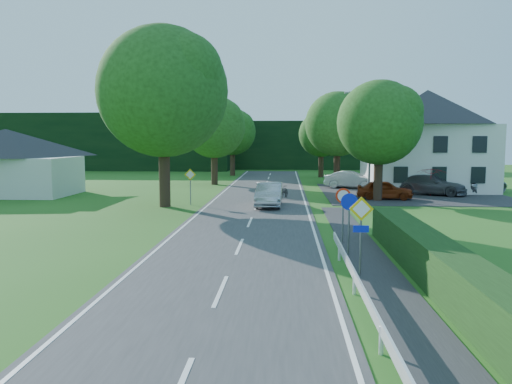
# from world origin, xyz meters

# --- Properties ---
(road) EXTENTS (7.00, 80.00, 0.04)m
(road) POSITION_xyz_m (0.00, 20.00, 0.02)
(road) COLOR #343537
(road) RESTS_ON ground
(footpath) EXTENTS (1.50, 44.00, 0.04)m
(footpath) POSITION_xyz_m (4.95, 2.00, 0.02)
(footpath) COLOR #262629
(footpath) RESTS_ON ground
(parking_pad) EXTENTS (14.00, 16.00, 0.04)m
(parking_pad) POSITION_xyz_m (12.00, 33.00, 0.02)
(parking_pad) COLOR #262629
(parking_pad) RESTS_ON ground
(line_edge_left) EXTENTS (0.12, 80.00, 0.01)m
(line_edge_left) POSITION_xyz_m (-3.25, 20.00, 0.04)
(line_edge_left) COLOR white
(line_edge_left) RESTS_ON road
(line_edge_right) EXTENTS (0.12, 80.00, 0.01)m
(line_edge_right) POSITION_xyz_m (3.25, 20.00, 0.04)
(line_edge_right) COLOR white
(line_edge_right) RESTS_ON road
(line_centre) EXTENTS (0.12, 80.00, 0.01)m
(line_centre) POSITION_xyz_m (0.00, 20.00, 0.04)
(line_centre) COLOR white
(line_centre) RESTS_ON road
(tree_main) EXTENTS (9.40, 9.40, 11.64)m
(tree_main) POSITION_xyz_m (-6.00, 24.00, 5.82)
(tree_main) COLOR #204314
(tree_main) RESTS_ON ground
(tree_left_far) EXTENTS (7.00, 7.00, 8.58)m
(tree_left_far) POSITION_xyz_m (-5.00, 40.00, 4.29)
(tree_left_far) COLOR #204314
(tree_left_far) RESTS_ON ground
(tree_right_far) EXTENTS (7.40, 7.40, 9.09)m
(tree_right_far) POSITION_xyz_m (7.00, 42.00, 4.54)
(tree_right_far) COLOR #204314
(tree_right_far) RESTS_ON ground
(tree_left_back) EXTENTS (6.60, 6.60, 8.07)m
(tree_left_back) POSITION_xyz_m (-4.50, 52.00, 4.04)
(tree_left_back) COLOR #204314
(tree_left_back) RESTS_ON ground
(tree_right_back) EXTENTS (6.20, 6.20, 7.56)m
(tree_right_back) POSITION_xyz_m (6.00, 50.00, 3.78)
(tree_right_back) COLOR #204314
(tree_right_back) RESTS_ON ground
(tree_right_mid) EXTENTS (7.00, 7.00, 8.58)m
(tree_right_mid) POSITION_xyz_m (8.50, 28.00, 4.29)
(tree_right_mid) COLOR #204314
(tree_right_mid) RESTS_ON ground
(treeline_left) EXTENTS (44.00, 6.00, 8.00)m
(treeline_left) POSITION_xyz_m (-28.00, 62.00, 4.00)
(treeline_left) COLOR black
(treeline_left) RESTS_ON ground
(treeline_right) EXTENTS (30.00, 5.00, 7.00)m
(treeline_right) POSITION_xyz_m (8.00, 66.00, 3.50)
(treeline_right) COLOR black
(treeline_right) RESTS_ON ground
(bungalow_left) EXTENTS (11.00, 6.50, 5.20)m
(bungalow_left) POSITION_xyz_m (-20.00, 30.00, 2.71)
(bungalow_left) COLOR silver
(bungalow_left) RESTS_ON ground
(house_white) EXTENTS (10.60, 8.40, 8.60)m
(house_white) POSITION_xyz_m (14.00, 36.00, 4.41)
(house_white) COLOR white
(house_white) RESTS_ON ground
(streetlight) EXTENTS (2.03, 0.18, 8.00)m
(streetlight) POSITION_xyz_m (8.06, 30.00, 4.46)
(streetlight) COLOR slate
(streetlight) RESTS_ON ground
(sign_priority_right) EXTENTS (0.78, 0.09, 2.59)m
(sign_priority_right) POSITION_xyz_m (4.30, 7.98, 1.80)
(sign_priority_right) COLOR slate
(sign_priority_right) RESTS_ON ground
(sign_roundabout) EXTENTS (0.64, 0.08, 2.37)m
(sign_roundabout) POSITION_xyz_m (4.30, 10.98, 1.67)
(sign_roundabout) COLOR slate
(sign_roundabout) RESTS_ON ground
(sign_speed_limit) EXTENTS (0.64, 0.11, 2.37)m
(sign_speed_limit) POSITION_xyz_m (4.30, 12.97, 1.77)
(sign_speed_limit) COLOR slate
(sign_speed_limit) RESTS_ON ground
(sign_priority_left) EXTENTS (0.78, 0.09, 2.44)m
(sign_priority_left) POSITION_xyz_m (-4.50, 24.98, 1.72)
(sign_priority_left) COLOR slate
(sign_priority_left) RESTS_ON ground
(moving_car) EXTENTS (1.72, 4.71, 1.54)m
(moving_car) POSITION_xyz_m (0.81, 24.37, 0.81)
(moving_car) COLOR #B4B5B9
(moving_car) RESTS_ON road
(motorcycle) EXTENTS (1.09, 1.95, 0.97)m
(motorcycle) POSITION_xyz_m (1.80, 29.02, 0.52)
(motorcycle) COLOR black
(motorcycle) RESTS_ON road
(parked_car_red) EXTENTS (4.23, 2.18, 1.38)m
(parked_car_red) POSITION_xyz_m (9.14, 28.74, 0.73)
(parked_car_red) COLOR maroon
(parked_car_red) RESTS_ON parking_pad
(parked_car_silver_a) EXTENTS (4.89, 2.93, 1.52)m
(parked_car_silver_a) POSITION_xyz_m (7.74, 36.81, 0.80)
(parked_car_silver_a) COLOR #A8A9AD
(parked_car_silver_a) RESTS_ON parking_pad
(parked_car_grey) EXTENTS (5.87, 4.44, 1.58)m
(parked_car_grey) POSITION_xyz_m (13.31, 31.91, 0.83)
(parked_car_grey) COLOR #504F55
(parked_car_grey) RESTS_ON parking_pad
(parked_car_silver_b) EXTENTS (5.34, 4.57, 1.36)m
(parked_car_silver_b) POSITION_xyz_m (18.00, 34.00, 0.72)
(parked_car_silver_b) COLOR #A9AAB0
(parked_car_silver_b) RESTS_ON parking_pad
(parasol) EXTENTS (3.02, 3.05, 2.19)m
(parasol) POSITION_xyz_m (13.14, 31.07, 1.13)
(parasol) COLOR #B00E1A
(parasol) RESTS_ON parking_pad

